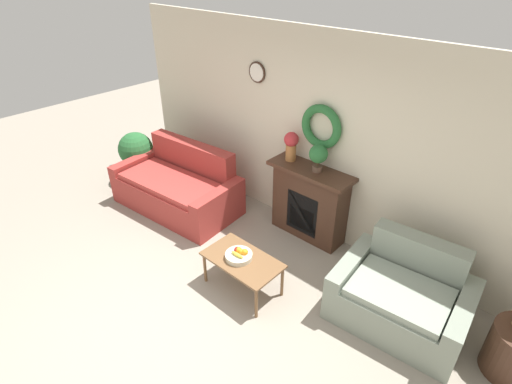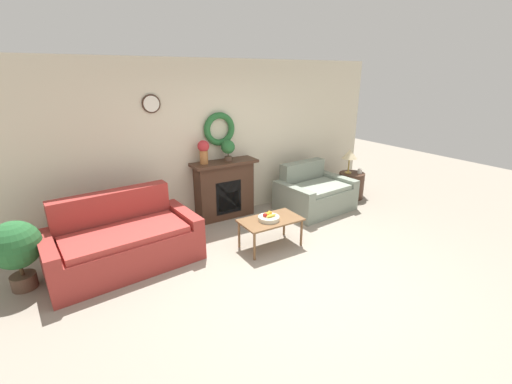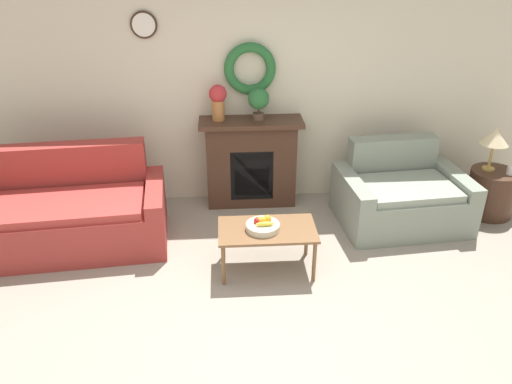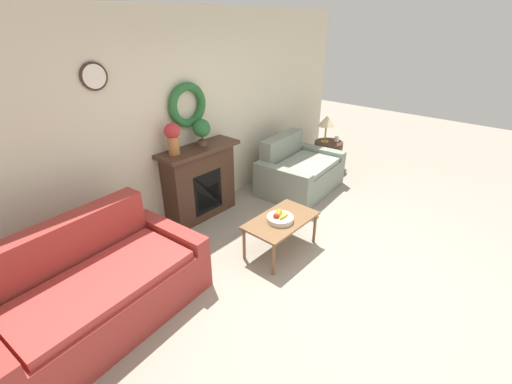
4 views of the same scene
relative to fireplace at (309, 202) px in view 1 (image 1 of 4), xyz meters
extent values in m
plane|color=gray|center=(-0.03, -2.29, -0.52)|extent=(16.00, 16.00, 0.00)
cube|color=beige|center=(-0.03, 0.21, 0.83)|extent=(6.80, 0.06, 2.70)
cylinder|color=#382319|center=(-1.10, 0.16, 1.51)|extent=(0.28, 0.02, 0.28)
cylinder|color=white|center=(-1.10, 0.15, 1.51)|extent=(0.24, 0.01, 0.24)
torus|color=#286633|center=(0.00, 0.12, 1.04)|extent=(0.56, 0.11, 0.56)
cube|color=#42281C|center=(0.00, 0.01, -0.03)|extent=(1.01, 0.34, 0.99)
cube|color=black|center=(0.00, -0.15, -0.11)|extent=(0.49, 0.02, 0.59)
cube|color=orange|center=(0.00, -0.16, -0.18)|extent=(0.39, 0.01, 0.33)
cube|color=#42281C|center=(0.00, -0.03, 0.49)|extent=(1.15, 0.41, 0.05)
cube|color=#9E332D|center=(-1.87, -0.90, -0.29)|extent=(1.63, 0.92, 0.46)
cube|color=#9E332D|center=(-1.92, -0.41, -0.05)|extent=(1.57, 0.36, 0.95)
cube|color=#9E332D|center=(-2.75, -0.88, -0.22)|extent=(0.26, 1.00, 0.60)
cube|color=#9E332D|center=(-1.02, -0.71, -0.22)|extent=(0.26, 1.00, 0.60)
cube|color=#AD3832|center=(-1.87, -0.90, -0.02)|extent=(1.56, 0.85, 0.08)
cube|color=gray|center=(1.62, -0.69, -0.31)|extent=(1.05, 0.84, 0.43)
cube|color=gray|center=(1.58, -0.21, -0.09)|extent=(1.00, 0.30, 0.86)
cube|color=gray|center=(1.04, -0.64, -0.24)|extent=(0.26, 0.98, 0.57)
cube|color=gray|center=(2.19, -0.53, -0.24)|extent=(0.26, 0.98, 0.57)
cube|color=gray|center=(1.62, -0.69, -0.05)|extent=(1.01, 0.77, 0.08)
cube|color=brown|center=(0.07, -1.37, -0.09)|extent=(0.90, 0.52, 0.03)
cylinder|color=brown|center=(-0.34, -1.59, -0.32)|extent=(0.04, 0.04, 0.42)
cylinder|color=brown|center=(0.48, -1.59, -0.32)|extent=(0.04, 0.04, 0.42)
cylinder|color=brown|center=(-0.34, -1.15, -0.32)|extent=(0.04, 0.04, 0.42)
cylinder|color=brown|center=(0.48, -1.15, -0.32)|extent=(0.04, 0.04, 0.42)
cylinder|color=beige|center=(0.03, -1.38, -0.05)|extent=(0.31, 0.31, 0.06)
sphere|color=#B2231E|center=(-0.02, -1.36, 0.00)|extent=(0.07, 0.07, 0.07)
sphere|color=orange|center=(0.07, -1.33, 0.00)|extent=(0.07, 0.07, 0.07)
sphere|color=orange|center=(0.03, -1.35, 0.00)|extent=(0.07, 0.07, 0.07)
sphere|color=orange|center=(0.00, -1.35, 0.00)|extent=(0.07, 0.07, 0.07)
ellipsoid|color=yellow|center=(0.04, -1.42, 0.00)|extent=(0.17, 0.05, 0.04)
cylinder|color=#AD6B38|center=(-0.36, 0.01, 0.62)|extent=(0.14, 0.14, 0.22)
sphere|color=#B72D33|center=(-0.36, 0.01, 0.81)|extent=(0.19, 0.19, 0.19)
cylinder|color=brown|center=(0.08, -0.01, 0.55)|extent=(0.13, 0.13, 0.07)
cylinder|color=#4C3823|center=(0.08, -0.01, 0.62)|extent=(0.02, 0.02, 0.06)
sphere|color=#286633|center=(0.08, -0.01, 0.75)|extent=(0.24, 0.24, 0.24)
cylinder|color=brown|center=(-3.05, -0.70, -0.43)|extent=(0.28, 0.28, 0.18)
cylinder|color=#4C3823|center=(-3.05, -0.70, -0.26)|extent=(0.05, 0.05, 0.16)
sphere|color=#286633|center=(-3.05, -0.70, 0.06)|extent=(0.57, 0.57, 0.57)
camera|label=1|loc=(2.51, -3.82, 2.91)|focal=28.00mm
camera|label=2|loc=(-2.51, -5.18, 1.94)|focal=24.00mm
camera|label=3|loc=(-0.30, -5.29, 2.28)|focal=35.00mm
camera|label=4|loc=(-2.71, -3.41, 2.02)|focal=24.00mm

